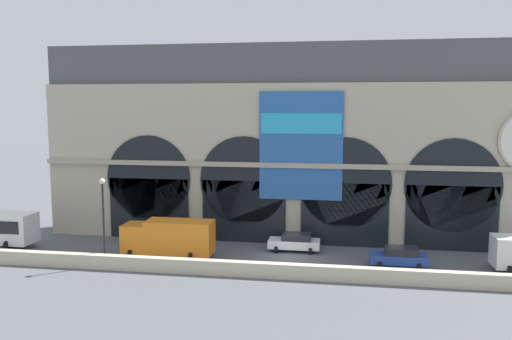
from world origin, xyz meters
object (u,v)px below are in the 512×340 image
Objects in this scene: box_truck_midwest at (169,237)px; car_mideast at (399,257)px; street_lamp_quayside at (103,210)px; car_center at (295,242)px.

car_mideast is (18.46, 0.46, -0.90)m from box_truck_midwest.
street_lamp_quayside is at bearing -171.53° from car_mideast.
box_truck_midwest reaches higher than car_mideast.
car_center is 16.15m from street_lamp_quayside.
street_lamp_quayside reaches higher than box_truck_midwest.
street_lamp_quayside is (-14.36, -6.46, 3.61)m from car_center.
car_center is 8.94m from car_mideast.
street_lamp_quayside reaches higher than car_center.
box_truck_midwest is 18.48m from car_mideast.
box_truck_midwest is 1.70× the size of car_mideast.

